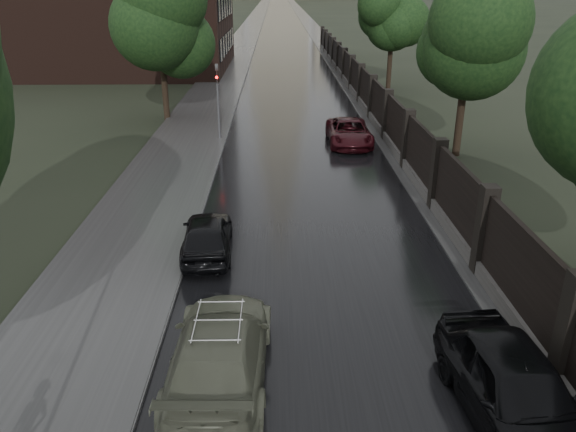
{
  "coord_description": "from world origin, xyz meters",
  "views": [
    {
      "loc": [
        -1.24,
        -4.33,
        7.84
      ],
      "look_at": [
        -0.94,
        10.84,
        1.5
      ],
      "focal_mm": 35.0,
      "sensor_mm": 36.0,
      "label": 1
    }
  ],
  "objects_px": {
    "traffic_light": "(218,96)",
    "car_right_near": "(515,389)",
    "tree_left_far": "(160,30)",
    "volga_sedan": "(220,352)",
    "tree_right_b": "(468,51)",
    "hatchback_left": "(207,235)",
    "tree_right_c": "(392,24)",
    "car_right_far": "(349,132)"
  },
  "relations": [
    {
      "from": "traffic_light",
      "to": "tree_left_far",
      "type": "bearing_deg",
      "value": 126.47
    },
    {
      "from": "volga_sedan",
      "to": "car_right_far",
      "type": "bearing_deg",
      "value": -103.48
    },
    {
      "from": "car_right_far",
      "to": "tree_left_far",
      "type": "bearing_deg",
      "value": 150.72
    },
    {
      "from": "traffic_light",
      "to": "car_right_far",
      "type": "distance_m",
      "value": 7.08
    },
    {
      "from": "tree_left_far",
      "to": "hatchback_left",
      "type": "relative_size",
      "value": 1.97
    },
    {
      "from": "tree_right_c",
      "to": "traffic_light",
      "type": "xyz_separation_m",
      "value": [
        -11.8,
        -15.01,
        -2.55
      ]
    },
    {
      "from": "car_right_near",
      "to": "tree_right_b",
      "type": "bearing_deg",
      "value": 72.12
    },
    {
      "from": "traffic_light",
      "to": "tree_right_c",
      "type": "bearing_deg",
      "value": 51.82
    },
    {
      "from": "car_right_near",
      "to": "car_right_far",
      "type": "height_order",
      "value": "car_right_near"
    },
    {
      "from": "traffic_light",
      "to": "car_right_near",
      "type": "bearing_deg",
      "value": -70.34
    },
    {
      "from": "car_right_near",
      "to": "car_right_far",
      "type": "xyz_separation_m",
      "value": [
        -0.69,
        20.07,
        -0.14
      ]
    },
    {
      "from": "volga_sedan",
      "to": "tree_right_b",
      "type": "bearing_deg",
      "value": -119.58
    },
    {
      "from": "traffic_light",
      "to": "car_right_near",
      "type": "distance_m",
      "value": 22.32
    },
    {
      "from": "tree_left_far",
      "to": "car_right_far",
      "type": "distance_m",
      "value": 12.89
    },
    {
      "from": "volga_sedan",
      "to": "car_right_near",
      "type": "relative_size",
      "value": 1.08
    },
    {
      "from": "tree_right_b",
      "to": "volga_sedan",
      "type": "height_order",
      "value": "tree_right_b"
    },
    {
      "from": "hatchback_left",
      "to": "car_right_far",
      "type": "relative_size",
      "value": 0.81
    },
    {
      "from": "car_right_near",
      "to": "car_right_far",
      "type": "bearing_deg",
      "value": 87.57
    },
    {
      "from": "volga_sedan",
      "to": "hatchback_left",
      "type": "xyz_separation_m",
      "value": [
        -0.96,
        6.06,
        -0.09
      ]
    },
    {
      "from": "volga_sedan",
      "to": "hatchback_left",
      "type": "distance_m",
      "value": 6.13
    },
    {
      "from": "traffic_light",
      "to": "volga_sedan",
      "type": "xyz_separation_m",
      "value": [
        1.83,
        -19.6,
        -1.67
      ]
    },
    {
      "from": "tree_left_far",
      "to": "tree_right_b",
      "type": "height_order",
      "value": "tree_left_far"
    },
    {
      "from": "tree_left_far",
      "to": "tree_right_c",
      "type": "height_order",
      "value": "tree_left_far"
    },
    {
      "from": "tree_right_c",
      "to": "car_right_far",
      "type": "distance_m",
      "value": 17.21
    },
    {
      "from": "tree_right_c",
      "to": "traffic_light",
      "type": "relative_size",
      "value": 1.75
    },
    {
      "from": "tree_right_c",
      "to": "car_right_near",
      "type": "distance_m",
      "value": 36.46
    },
    {
      "from": "tree_right_b",
      "to": "car_right_far",
      "type": "distance_m",
      "value": 6.92
    },
    {
      "from": "tree_left_far",
      "to": "car_right_near",
      "type": "bearing_deg",
      "value": -66.69
    },
    {
      "from": "tree_right_b",
      "to": "hatchback_left",
      "type": "distance_m",
      "value": 15.79
    },
    {
      "from": "volga_sedan",
      "to": "tree_right_c",
      "type": "bearing_deg",
      "value": -104.67
    },
    {
      "from": "tree_right_c",
      "to": "car_right_near",
      "type": "relative_size",
      "value": 1.52
    },
    {
      "from": "volga_sedan",
      "to": "car_right_near",
      "type": "bearing_deg",
      "value": 167.87
    },
    {
      "from": "car_right_near",
      "to": "car_right_far",
      "type": "relative_size",
      "value": 0.99
    },
    {
      "from": "tree_left_far",
      "to": "tree_right_b",
      "type": "relative_size",
      "value": 1.05
    },
    {
      "from": "tree_right_b",
      "to": "traffic_light",
      "type": "distance_m",
      "value": 12.44
    },
    {
      "from": "tree_right_b",
      "to": "car_right_near",
      "type": "height_order",
      "value": "tree_right_b"
    },
    {
      "from": "tree_right_c",
      "to": "volga_sedan",
      "type": "xyz_separation_m",
      "value": [
        -9.97,
        -34.61,
        -4.23
      ]
    },
    {
      "from": "hatchback_left",
      "to": "volga_sedan",
      "type": "bearing_deg",
      "value": 95.99
    },
    {
      "from": "tree_right_b",
      "to": "car_right_near",
      "type": "distance_m",
      "value": 18.94
    },
    {
      "from": "tree_left_far",
      "to": "volga_sedan",
      "type": "distance_m",
      "value": 25.62
    },
    {
      "from": "traffic_light",
      "to": "volga_sedan",
      "type": "bearing_deg",
      "value": -84.66
    },
    {
      "from": "traffic_light",
      "to": "hatchback_left",
      "type": "xyz_separation_m",
      "value": [
        0.87,
        -13.55,
        -1.76
      ]
    }
  ]
}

